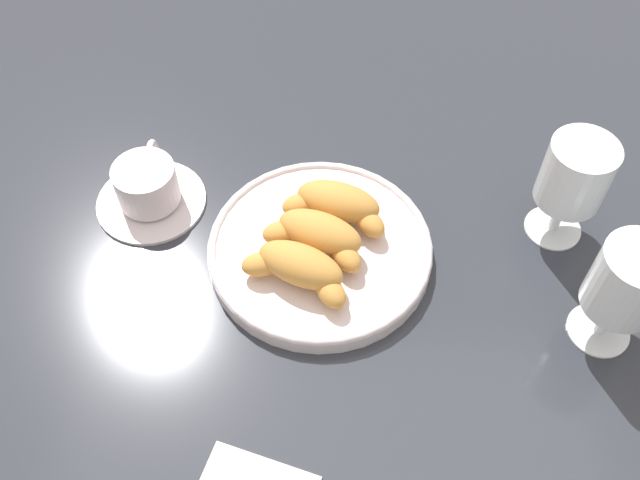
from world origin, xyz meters
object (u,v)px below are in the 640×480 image
croissant_small (319,235)px  coffee_cup_near (148,188)px  croissant_large (337,204)px  juice_glass_left (627,285)px  pastry_plate (320,249)px  croissant_extra (299,268)px  juice_glass_right (574,178)px

croissant_small → coffee_cup_near: (0.21, -0.08, -0.02)m
croissant_large → juice_glass_left: juice_glass_left is taller
pastry_plate → coffee_cup_near: (0.21, -0.08, 0.01)m
croissant_small → croissant_extra: size_ratio=1.01×
croissant_large → juice_glass_right: (-0.26, -0.00, 0.05)m
pastry_plate → croissant_large: (-0.02, -0.04, 0.03)m
pastry_plate → juice_glass_right: (-0.28, -0.04, 0.08)m
coffee_cup_near → juice_glass_left: bearing=161.3°
croissant_large → croissant_extra: bearing=65.6°
croissant_extra → coffee_cup_near: (0.19, -0.13, -0.02)m
croissant_extra → juice_glass_right: 0.32m
croissant_extra → juice_glass_left: size_ratio=0.89×
juice_glass_left → juice_glass_right: size_ratio=1.00×
croissant_large → croissant_small: size_ratio=1.03×
croissant_large → juice_glass_right: bearing=-179.6°
juice_glass_left → juice_glass_right: 0.14m
pastry_plate → coffee_cup_near: bearing=-20.3°
croissant_large → croissant_small: same height
croissant_extra → juice_glass_left: bearing=171.7°
juice_glass_left → croissant_large: bearing=-25.9°
croissant_extra → juice_glass_left: (-0.33, 0.05, 0.05)m
pastry_plate → croissant_large: bearing=-114.6°
croissant_extra → juice_glass_left: juice_glass_left is taller
juice_glass_left → juice_glass_right: (0.02, -0.14, 0.00)m
croissant_small → coffee_cup_near: size_ratio=0.93×
pastry_plate → juice_glass_left: (-0.31, 0.10, 0.08)m
juice_glass_right → croissant_extra: bearing=17.0°
croissant_large → coffee_cup_near: 0.24m
croissant_large → croissant_small: (0.02, 0.05, 0.00)m
pastry_plate → croissant_small: bearing=67.3°
pastry_plate → coffee_cup_near: coffee_cup_near is taller
coffee_cup_near → pastry_plate: bearing=159.7°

